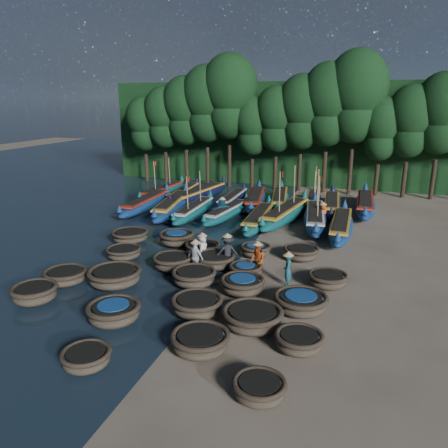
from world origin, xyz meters
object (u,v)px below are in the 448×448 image
(coracle_21, at_px, (177,238))
(long_boat_1, at_px, (146,203))
(coracle_5, at_px, (35,293))
(fisherman_1, at_px, (288,268))
(coracle_24, at_px, (301,253))
(long_boat_14, at_px, (280,199))
(coracle_10, at_px, (66,276))
(fisherman_4, at_px, (196,256))
(coracle_8, at_px, (253,317))
(coracle_12, at_px, (194,277))
(coracle_4, at_px, (259,389))
(long_boat_8, at_px, (341,226))
(long_boat_7, at_px, (315,217))
(long_boat_5, at_px, (259,218))
(long_boat_15, at_px, (313,201))
(long_boat_9, at_px, (163,191))
(coracle_7, at_px, (197,305))
(long_boat_10, at_px, (184,193))
(long_boat_11, at_px, (200,195))
(fisherman_5, at_px, (222,209))
(coracle_9, at_px, (299,341))
(long_boat_2, at_px, (172,206))
(coracle_13, at_px, (243,285))
(coracle_15, at_px, (124,252))
(long_boat_3, at_px, (194,210))
(coracle_22, at_px, (203,248))
(coracle_23, at_px, (256,250))
(long_boat_17, at_px, (365,204))
(fisherman_2, at_px, (257,259))
(fisherman_6, at_px, (323,213))
(coracle_17, at_px, (215,260))
(coracle_19, at_px, (328,279))
(coracle_14, at_px, (301,302))
(long_boat_6, at_px, (286,214))
(fisherman_3, at_px, (227,251))
(coracle_20, at_px, (130,236))
(coracle_6, at_px, (114,312))
(long_boat_4, at_px, (227,212))
(coracle_3, at_px, (200,341))

(coracle_21, height_order, long_boat_1, long_boat_1)
(coracle_5, distance_m, fisherman_1, 11.22)
(coracle_24, xyz_separation_m, long_boat_14, (-3.56, 11.81, 0.14))
(coracle_10, height_order, fisherman_4, fisherman_4)
(coracle_8, distance_m, coracle_12, 4.66)
(coracle_4, xyz_separation_m, long_boat_8, (1.12, 17.26, 0.20))
(coracle_24, xyz_separation_m, long_boat_7, (-0.11, 6.89, 0.18))
(coracle_24, relative_size, long_boat_5, 0.28)
(coracle_8, height_order, long_boat_15, long_boat_15)
(coracle_4, relative_size, long_boat_9, 0.21)
(coracle_7, height_order, long_boat_10, long_boat_10)
(long_boat_11, bearing_deg, fisherman_5, -43.81)
(coracle_10, relative_size, long_boat_5, 0.30)
(coracle_9, bearing_deg, long_boat_2, 127.60)
(coracle_13, relative_size, long_boat_10, 0.28)
(coracle_15, bearing_deg, coracle_5, -97.80)
(long_boat_3, distance_m, long_boat_7, 8.76)
(long_boat_7, bearing_deg, coracle_22, -131.72)
(long_boat_7, height_order, long_boat_11, long_boat_7)
(coracle_23, height_order, long_boat_17, long_boat_17)
(coracle_13, distance_m, coracle_24, 5.45)
(long_boat_10, bearing_deg, long_boat_1, -105.90)
(fisherman_5, bearing_deg, coracle_23, 77.52)
(coracle_7, height_order, coracle_10, coracle_7)
(fisherman_2, xyz_separation_m, fisherman_6, (2.06, 10.24, -0.08))
(coracle_7, relative_size, coracle_22, 1.08)
(coracle_17, xyz_separation_m, long_boat_17, (7.13, 14.52, 0.18))
(coracle_19, bearing_deg, fisherman_1, -163.47)
(coracle_14, xyz_separation_m, long_boat_11, (-11.22, 17.23, 0.16))
(long_boat_1, xyz_separation_m, long_boat_17, (16.27, 4.88, 0.03))
(long_boat_9, bearing_deg, coracle_10, -75.23)
(long_boat_1, relative_size, fisherman_2, 4.42)
(coracle_4, distance_m, long_boat_6, 19.25)
(long_boat_3, relative_size, fisherman_1, 4.24)
(coracle_4, relative_size, long_boat_15, 0.23)
(long_boat_15, height_order, fisherman_3, long_boat_15)
(coracle_5, relative_size, fisherman_6, 1.22)
(long_boat_5, bearing_deg, fisherman_5, 166.59)
(long_boat_11, bearing_deg, coracle_8, -53.55)
(coracle_5, xyz_separation_m, coracle_20, (-0.29, 8.47, -0.02))
(coracle_7, distance_m, coracle_10, 7.10)
(coracle_6, distance_m, fisherman_2, 7.60)
(long_boat_4, height_order, long_boat_5, long_boat_5)
(coracle_23, bearing_deg, coracle_22, -168.75)
(coracle_23, height_order, long_boat_4, long_boat_4)
(coracle_9, distance_m, long_boat_4, 17.40)
(long_boat_4, distance_m, long_boat_9, 9.09)
(coracle_3, xyz_separation_m, long_boat_10, (-10.19, 22.03, 0.07))
(coracle_10, xyz_separation_m, long_boat_2, (-0.73, 13.50, 0.21))
(coracle_6, distance_m, coracle_22, 8.43)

